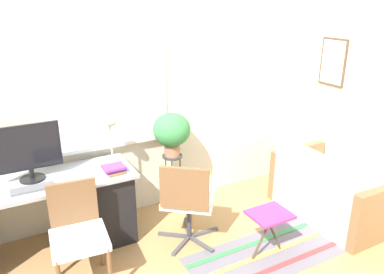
{
  "coord_description": "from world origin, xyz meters",
  "views": [
    {
      "loc": [
        -1.04,
        -2.91,
        2.23
      ],
      "look_at": [
        0.6,
        0.15,
        0.94
      ],
      "focal_mm": 35.0,
      "sensor_mm": 36.0,
      "label": 1
    }
  ],
  "objects_px": {
    "potted_plant": "(172,131)",
    "mouse": "(63,182)",
    "couch_loveseat": "(331,193)",
    "folding_stool": "(269,218)",
    "keyboard": "(33,189)",
    "plant_stand": "(172,164)",
    "monitor": "(28,151)",
    "office_chair_swivel": "(188,200)",
    "desk_chair_wooden": "(78,232)",
    "book_stack": "(115,169)",
    "desk_lamp": "(110,128)"
  },
  "relations": [
    {
      "from": "potted_plant",
      "to": "mouse",
      "type": "bearing_deg",
      "value": -165.68
    },
    {
      "from": "couch_loveseat",
      "to": "folding_stool",
      "type": "relative_size",
      "value": 2.77
    },
    {
      "from": "couch_loveseat",
      "to": "folding_stool",
      "type": "distance_m",
      "value": 1.06
    },
    {
      "from": "keyboard",
      "to": "folding_stool",
      "type": "height_order",
      "value": "keyboard"
    },
    {
      "from": "plant_stand",
      "to": "monitor",
      "type": "bearing_deg",
      "value": -176.59
    },
    {
      "from": "office_chair_swivel",
      "to": "folding_stool",
      "type": "bearing_deg",
      "value": 176.14
    },
    {
      "from": "office_chair_swivel",
      "to": "plant_stand",
      "type": "height_order",
      "value": "office_chair_swivel"
    },
    {
      "from": "office_chair_swivel",
      "to": "monitor",
      "type": "bearing_deg",
      "value": 14.14
    },
    {
      "from": "desk_chair_wooden",
      "to": "couch_loveseat",
      "type": "relative_size",
      "value": 0.69
    },
    {
      "from": "book_stack",
      "to": "folding_stool",
      "type": "distance_m",
      "value": 1.47
    },
    {
      "from": "keyboard",
      "to": "couch_loveseat",
      "type": "height_order",
      "value": "couch_loveseat"
    },
    {
      "from": "desk_chair_wooden",
      "to": "couch_loveseat",
      "type": "height_order",
      "value": "desk_chair_wooden"
    },
    {
      "from": "plant_stand",
      "to": "potted_plant",
      "type": "distance_m",
      "value": 0.38
    },
    {
      "from": "mouse",
      "to": "desk_lamp",
      "type": "height_order",
      "value": "desk_lamp"
    },
    {
      "from": "desk_chair_wooden",
      "to": "potted_plant",
      "type": "relative_size",
      "value": 1.81
    },
    {
      "from": "book_stack",
      "to": "monitor",
      "type": "bearing_deg",
      "value": 162.61
    },
    {
      "from": "mouse",
      "to": "office_chair_swivel",
      "type": "height_order",
      "value": "office_chair_swivel"
    },
    {
      "from": "monitor",
      "to": "desk_chair_wooden",
      "type": "height_order",
      "value": "monitor"
    },
    {
      "from": "desk_lamp",
      "to": "desk_chair_wooden",
      "type": "bearing_deg",
      "value": -128.72
    },
    {
      "from": "mouse",
      "to": "desk_chair_wooden",
      "type": "height_order",
      "value": "desk_chair_wooden"
    },
    {
      "from": "desk_lamp",
      "to": "potted_plant",
      "type": "xyz_separation_m",
      "value": [
        0.67,
        0.06,
        -0.16
      ]
    },
    {
      "from": "monitor",
      "to": "keyboard",
      "type": "height_order",
      "value": "monitor"
    },
    {
      "from": "couch_loveseat",
      "to": "potted_plant",
      "type": "xyz_separation_m",
      "value": [
        -1.44,
        0.93,
        0.66
      ]
    },
    {
      "from": "keyboard",
      "to": "mouse",
      "type": "height_order",
      "value": "mouse"
    },
    {
      "from": "monitor",
      "to": "desk_lamp",
      "type": "distance_m",
      "value": 0.74
    },
    {
      "from": "office_chair_swivel",
      "to": "folding_stool",
      "type": "distance_m",
      "value": 0.76
    },
    {
      "from": "mouse",
      "to": "couch_loveseat",
      "type": "bearing_deg",
      "value": -13.49
    },
    {
      "from": "keyboard",
      "to": "book_stack",
      "type": "distance_m",
      "value": 0.7
    },
    {
      "from": "desk_lamp",
      "to": "office_chair_swivel",
      "type": "distance_m",
      "value": 0.99
    },
    {
      "from": "plant_stand",
      "to": "folding_stool",
      "type": "height_order",
      "value": "plant_stand"
    },
    {
      "from": "folding_stool",
      "to": "plant_stand",
      "type": "bearing_deg",
      "value": 109.54
    },
    {
      "from": "desk_lamp",
      "to": "potted_plant",
      "type": "bearing_deg",
      "value": 4.97
    },
    {
      "from": "book_stack",
      "to": "office_chair_swivel",
      "type": "height_order",
      "value": "office_chair_swivel"
    },
    {
      "from": "mouse",
      "to": "desk_lamp",
      "type": "distance_m",
      "value": 0.66
    },
    {
      "from": "potted_plant",
      "to": "keyboard",
      "type": "bearing_deg",
      "value": -168.55
    },
    {
      "from": "desk_chair_wooden",
      "to": "book_stack",
      "type": "bearing_deg",
      "value": 45.74
    },
    {
      "from": "plant_stand",
      "to": "potted_plant",
      "type": "bearing_deg",
      "value": 90.0
    },
    {
      "from": "book_stack",
      "to": "couch_loveseat",
      "type": "height_order",
      "value": "book_stack"
    },
    {
      "from": "book_stack",
      "to": "office_chair_swivel",
      "type": "bearing_deg",
      "value": -31.37
    },
    {
      "from": "office_chair_swivel",
      "to": "couch_loveseat",
      "type": "bearing_deg",
      "value": -151.9
    },
    {
      "from": "desk_chair_wooden",
      "to": "mouse",
      "type": "bearing_deg",
      "value": 97.41
    },
    {
      "from": "book_stack",
      "to": "desk_chair_wooden",
      "type": "xyz_separation_m",
      "value": [
        -0.45,
        -0.39,
        -0.3
      ]
    },
    {
      "from": "book_stack",
      "to": "plant_stand",
      "type": "distance_m",
      "value": 0.81
    },
    {
      "from": "monitor",
      "to": "folding_stool",
      "type": "height_order",
      "value": "monitor"
    },
    {
      "from": "book_stack",
      "to": "desk_chair_wooden",
      "type": "bearing_deg",
      "value": -139.05
    },
    {
      "from": "desk_lamp",
      "to": "plant_stand",
      "type": "distance_m",
      "value": 0.86
    },
    {
      "from": "monitor",
      "to": "mouse",
      "type": "xyz_separation_m",
      "value": [
        0.22,
        -0.22,
        -0.25
      ]
    },
    {
      "from": "folding_stool",
      "to": "couch_loveseat",
      "type": "bearing_deg",
      "value": 12.05
    },
    {
      "from": "potted_plant",
      "to": "folding_stool",
      "type": "relative_size",
      "value": 1.06
    },
    {
      "from": "book_stack",
      "to": "couch_loveseat",
      "type": "distance_m",
      "value": 2.31
    }
  ]
}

